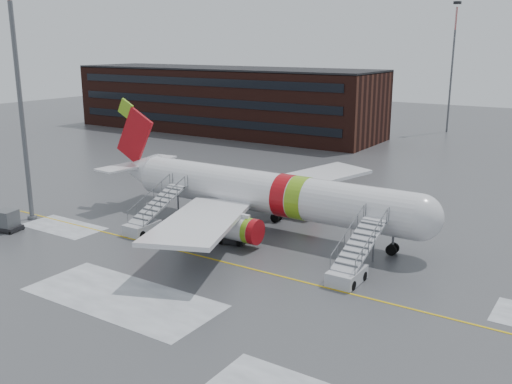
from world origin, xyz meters
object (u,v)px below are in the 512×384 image
Objects in this scene: airstair_fwd at (351,265)px; uld_container at (7,221)px; pushback_tug at (231,236)px; airliner at (259,192)px; light_mast_near at (18,81)px; airstair_aft at (148,220)px.

airstair_fwd is 2.89× the size of uld_container.
uld_container reaches higher than pushback_tug.
light_mast_near is at bearing -153.83° from airliner.
pushback_tug is 0.98× the size of uld_container.
uld_container is at bearing -156.11° from pushback_tug.
airstair_fwd is 1.00× the size of airstair_aft.
airstair_aft reaches higher than uld_container.
airstair_fwd is at bearing 5.96° from light_mast_near.
light_mast_near is at bearing -166.34° from pushback_tug.
light_mast_near is at bearing -174.04° from airstair_fwd.
pushback_tug is at bearing 172.40° from airstair_fwd.
airliner reaches higher than airstair_fwd.
airstair_fwd is 34.77m from light_mast_near.
light_mast_near reaches higher than airliner.
light_mast_near reaches higher than pushback_tug.
airliner is 4.55× the size of airstair_fwd.
airstair_aft is 2.95× the size of pushback_tug.
airstair_aft is 2.89× the size of uld_container.
airstair_aft is at bearing 32.06° from uld_container.
uld_container is at bearing -144.61° from airliner.
airliner is 13.41× the size of pushback_tug.
airstair_aft is at bearing -140.37° from airliner.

